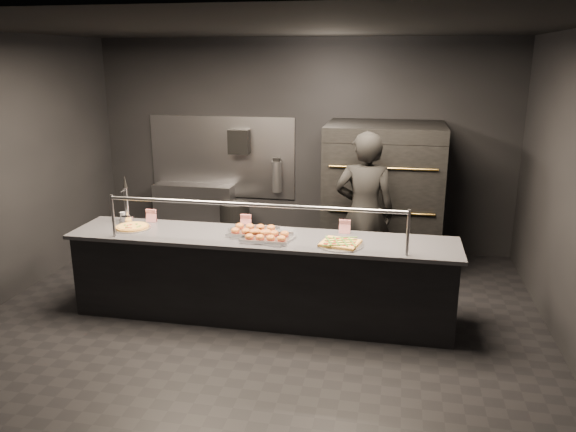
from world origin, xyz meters
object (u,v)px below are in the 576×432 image
Objects in this scene: beer_tap at (127,209)px; slider_tray_a at (253,231)px; fire_extinguisher at (277,176)px; round_pizza at (132,227)px; trash_bin at (235,227)px; worker at (364,213)px; service_counter at (261,277)px; slider_tray_b at (267,237)px; towel_dispenser at (239,142)px; prep_shelf at (195,213)px; pizza_oven at (383,195)px; square_pizza at (340,243)px.

beer_tap is 1.51m from slider_tray_a.
fire_extinguisher is 2.64m from round_pizza.
round_pizza is at bearing -114.63° from fire_extinguisher.
slider_tray_a is at bearing -68.00° from trash_bin.
fire_extinguisher is 2.33m from slider_tray_a.
fire_extinguisher is 0.26× the size of worker.
service_counter is 2.25m from trash_bin.
worker reaches higher than trash_bin.
round_pizza is at bearing 176.57° from slider_tray_b.
service_counter is 11.71× the size of towel_dispenser.
slider_tray_b is (1.69, -2.41, 0.50)m from prep_shelf.
fire_extinguisher is at bearing 98.30° from service_counter.
prep_shelf is 2.38× the size of fire_extinguisher.
beer_tap is at bearing 172.89° from service_counter.
service_counter is at bearing -122.27° from pizza_oven.
trash_bin is (-2.10, 0.16, -0.61)m from pizza_oven.
pizza_oven is at bearing -4.38° from trash_bin.
slider_tray_b is 0.29× the size of worker.
round_pizza is (0.15, -2.32, 0.49)m from prep_shelf.
pizza_oven reaches higher than round_pizza.
pizza_oven reaches higher than prep_shelf.
worker is at bearing 43.19° from service_counter.
round_pizza is at bearing -86.30° from prep_shelf.
beer_tap is 0.28× the size of worker.
worker is (-0.18, -0.95, -0.00)m from pizza_oven.
towel_dispenser is 2.35m from beer_tap.
square_pizza reaches higher than prep_shelf.
slider_tray_b is at bearing -65.25° from trash_bin.
square_pizza is at bearing -64.61° from fire_extinguisher.
towel_dispenser is at bearing -38.01° from worker.
towel_dispenser is at bearing 77.04° from round_pizza.
beer_tap reaches higher than slider_tray_b.
square_pizza reaches higher than round_pizza.
square_pizza is at bearing 80.01° from worker.
worker reaches higher than slider_tray_b.
worker is at bearing 81.21° from square_pizza.
towel_dispenser reaches higher than round_pizza.
slider_tray_a is at bearing -125.57° from pizza_oven.
prep_shelf is at bearing -176.34° from fire_extinguisher.
round_pizza is at bearing -176.60° from slider_tray_a.
round_pizza is 0.58× the size of trash_bin.
slider_tray_b is at bearing 47.30° from worker.
round_pizza is 0.21× the size of worker.
round_pizza is 1.54m from slider_tray_b.
trash_bin is at bearing 69.39° from beer_tap.
slider_tray_b is (0.99, -2.48, -0.60)m from towel_dispenser.
fire_extinguisher is at bearing 3.66° from prep_shelf.
towel_dispenser is 2.52m from slider_tray_a.
worker reaches higher than round_pizza.
towel_dispenser is at bearing -178.96° from fire_extinguisher.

